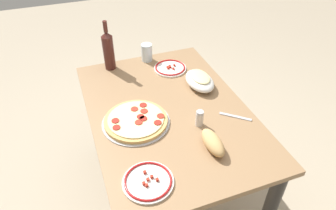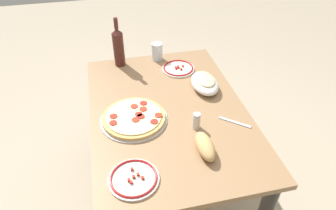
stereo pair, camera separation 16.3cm
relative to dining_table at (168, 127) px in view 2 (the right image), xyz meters
name	(u,v)px [view 2 (the right image)]	position (x,y,z in m)	size (l,w,h in m)	color
ground_plane	(168,192)	(0.00, 0.00, -0.61)	(8.00, 8.00, 0.00)	tan
dining_table	(168,127)	(0.00, 0.00, 0.00)	(1.21, 0.83, 0.74)	#93704C
pepperoni_pizza	(134,118)	(0.05, -0.19, 0.15)	(0.35, 0.35, 0.03)	#B7B7BC
baked_pasta_dish	(205,82)	(-0.15, 0.25, 0.17)	(0.24, 0.15, 0.08)	white
wine_bottle	(118,47)	(-0.53, -0.20, 0.26)	(0.07, 0.07, 0.32)	#471E19
water_glass	(157,51)	(-0.54, 0.05, 0.19)	(0.07, 0.07, 0.12)	silver
side_plate_near	(178,68)	(-0.38, 0.16, 0.14)	(0.21, 0.21, 0.02)	white
side_plate_far	(134,178)	(0.43, -0.24, 0.14)	(0.22, 0.22, 0.02)	white
bread_loaf	(205,146)	(0.34, 0.10, 0.17)	(0.18, 0.08, 0.07)	tan
spice_shaker	(196,121)	(0.17, 0.11, 0.17)	(0.04, 0.04, 0.09)	silver
fork_left	(235,122)	(0.18, 0.31, 0.13)	(0.17, 0.02, 0.01)	#B7B7BC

